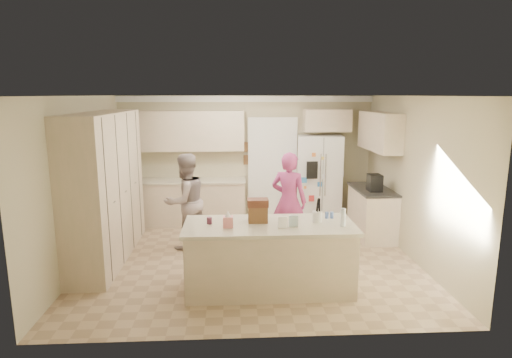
{
  "coord_description": "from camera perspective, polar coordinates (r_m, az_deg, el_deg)",
  "views": [
    {
      "loc": [
        -0.28,
        -6.55,
        2.62
      ],
      "look_at": [
        0.1,
        0.35,
        1.25
      ],
      "focal_mm": 30.0,
      "sensor_mm": 36.0,
      "label": 1
    }
  ],
  "objects": [
    {
      "name": "tissue_plume",
      "position": [
        5.56,
        -3.77,
        -4.63
      ],
      "size": [
        0.08,
        0.08,
        0.08
      ],
      "primitive_type": "cone",
      "color": "white",
      "rests_on": "tissue_box"
    },
    {
      "name": "dollhouse_roof",
      "position": [
        5.74,
        0.24,
        -3.17
      ],
      "size": [
        0.28,
        0.2,
        0.1
      ],
      "primitive_type": "cube",
      "color": "#592D1E",
      "rests_on": "dollhouse_body"
    },
    {
      "name": "utensil_crock",
      "position": [
        5.84,
        8.16,
        -5.0
      ],
      "size": [
        0.13,
        0.13,
        0.15
      ],
      "primitive_type": "cylinder",
      "color": "white",
      "rests_on": "island_top"
    },
    {
      "name": "right_upper_cab",
      "position": [
        8.23,
        16.13,
        6.11
      ],
      "size": [
        0.35,
        1.5,
        0.7
      ],
      "primitive_type": "cube",
      "color": "#C5B798",
      "rests_on": "wall_right"
    },
    {
      "name": "jam_jar",
      "position": [
        5.75,
        -6.24,
        -5.53
      ],
      "size": [
        0.07,
        0.07,
        0.09
      ],
      "primitive_type": "cylinder",
      "color": "#59263F",
      "rests_on": "island_top"
    },
    {
      "name": "fridge_handle_r",
      "position": [
        8.58,
        9.24,
        0.53
      ],
      "size": [
        0.02,
        0.02,
        0.85
      ],
      "primitive_type": "cylinder",
      "color": "silver",
      "rests_on": "refrigerator"
    },
    {
      "name": "fridge_magnets",
      "position": [
        8.61,
        8.88,
        -0.44
      ],
      "size": [
        0.76,
        0.02,
        1.44
      ],
      "primitive_type": null,
      "color": "tan",
      "rests_on": "refrigerator"
    },
    {
      "name": "greeting_card_b",
      "position": [
        5.59,
        5.02,
        -5.61
      ],
      "size": [
        0.12,
        0.05,
        0.16
      ],
      "primitive_type": "cube",
      "rotation": [
        0.15,
        0.0,
        -0.1
      ],
      "color": "silver",
      "rests_on": "island_top"
    },
    {
      "name": "tissue_box",
      "position": [
        5.59,
        -3.75,
        -5.71
      ],
      "size": [
        0.13,
        0.13,
        0.14
      ],
      "primitive_type": "cube",
      "color": "pink",
      "rests_on": "island_top"
    },
    {
      "name": "wall_back",
      "position": [
        8.96,
        -1.33,
        2.74
      ],
      "size": [
        5.2,
        0.02,
        2.6
      ],
      "primitive_type": "cube",
      "color": "#C2B893",
      "rests_on": "ground"
    },
    {
      "name": "crown_back",
      "position": [
        8.81,
        -1.36,
        10.63
      ],
      "size": [
        5.2,
        0.08,
        0.12
      ],
      "primitive_type": "cube",
      "color": "white",
      "rests_on": "wall_back"
    },
    {
      "name": "shaker_pepper",
      "position": [
        6.06,
        10.07,
        -4.76
      ],
      "size": [
        0.05,
        0.05,
        0.09
      ],
      "primitive_type": "cylinder",
      "color": "#425EA2",
      "rests_on": "island_top"
    },
    {
      "name": "floor",
      "position": [
        7.06,
        -0.67,
        -10.65
      ],
      "size": [
        5.2,
        4.6,
        0.02
      ],
      "primitive_type": "cube",
      "color": "tan",
      "rests_on": "ground"
    },
    {
      "name": "doorway_casing",
      "position": [
        8.97,
        2.2,
        1.13
      ],
      "size": [
        1.02,
        0.03,
        2.22
      ],
      "primitive_type": "cube",
      "color": "white",
      "rests_on": "floor"
    },
    {
      "name": "back_upper_cab",
      "position": [
        8.75,
        -8.91,
        6.36
      ],
      "size": [
        2.2,
        0.35,
        0.8
      ],
      "primitive_type": "cube",
      "color": "#C5B798",
      "rests_on": "wall_back"
    },
    {
      "name": "wall_right",
      "position": [
        7.28,
        20.3,
        0.06
      ],
      "size": [
        0.02,
        4.6,
        2.6
      ],
      "primitive_type": "cube",
      "color": "#C2B893",
      "rests_on": "ground"
    },
    {
      "name": "fridge_seam",
      "position": [
        8.62,
        8.87,
        -0.43
      ],
      "size": [
        0.02,
        0.02,
        1.78
      ],
      "primitive_type": "cube",
      "color": "gray",
      "rests_on": "refrigerator"
    },
    {
      "name": "ceiling",
      "position": [
        6.55,
        -0.72,
        11.13
      ],
      "size": [
        5.2,
        4.6,
        0.02
      ],
      "primitive_type": "cube",
      "color": "white",
      "rests_on": "wall_back"
    },
    {
      "name": "fridge_handle_l",
      "position": [
        8.56,
        8.59,
        0.53
      ],
      "size": [
        0.02,
        0.02,
        0.85
      ],
      "primitive_type": "cylinder",
      "color": "silver",
      "rests_on": "refrigerator"
    },
    {
      "name": "wall_frame_upper",
      "position": [
        8.89,
        -1.2,
        4.3
      ],
      "size": [
        0.15,
        0.02,
        0.2
      ],
      "primitive_type": "cube",
      "color": "brown",
      "rests_on": "wall_back"
    },
    {
      "name": "doorway_opening",
      "position": [
        9.01,
        2.18,
        1.17
      ],
      "size": [
        0.9,
        0.06,
        2.1
      ],
      "primitive_type": "cube",
      "color": "black",
      "rests_on": "floor"
    },
    {
      "name": "fridge_dispenser",
      "position": [
        8.52,
        7.48,
        1.18
      ],
      "size": [
        0.22,
        0.03,
        0.35
      ],
      "primitive_type": "cube",
      "color": "black",
      "rests_on": "refrigerator"
    },
    {
      "name": "wall_frame_lower",
      "position": [
        8.92,
        -1.19,
        2.58
      ],
      "size": [
        0.15,
        0.02,
        0.2
      ],
      "primitive_type": "cube",
      "color": "brown",
      "rests_on": "wall_back"
    },
    {
      "name": "shaker_salt",
      "position": [
        6.05,
        9.42,
        -4.78
      ],
      "size": [
        0.05,
        0.05,
        0.09
      ],
      "primitive_type": "cylinder",
      "color": "#425EA2",
      "rests_on": "island_top"
    },
    {
      "name": "refrigerator",
      "position": [
        8.96,
        8.4,
        0.02
      ],
      "size": [
        0.99,
        0.82,
        1.8
      ],
      "primitive_type": "cube",
      "rotation": [
        0.0,
        0.0,
        -0.14
      ],
      "color": "white",
      "rests_on": "floor"
    },
    {
      "name": "teen_boy",
      "position": [
        7.42,
        -9.39,
        -2.96
      ],
      "size": [
        1.01,
        1.0,
        1.65
      ],
      "primitive_type": "imported",
      "rotation": [
        0.0,
        0.0,
        3.86
      ],
      "color": "gray",
      "rests_on": "floor"
    },
    {
      "name": "right_countertop",
      "position": [
        8.16,
        15.29,
        -1.36
      ],
      "size": [
        0.63,
        1.24,
        0.04
      ],
      "primitive_type": "cube",
      "color": "#2D2B28",
      "rests_on": "right_base_cab"
    },
    {
      "name": "teen_girl",
      "position": [
        7.29,
        4.4,
        -2.95
      ],
      "size": [
        0.73,
        0.62,
        1.68
      ],
      "primitive_type": "imported",
      "rotation": [
        0.0,
        0.0,
        2.71
      ],
      "color": "#B23F60",
      "rests_on": "floor"
    },
    {
      "name": "wall_left",
      "position": [
        7.07,
        -22.32,
        -0.39
      ],
      "size": [
        0.02,
        4.6,
        2.6
      ],
      "primitive_type": "cube",
      "color": "#C2B893",
      "rests_on": "ground"
    },
    {
      "name": "coffee_maker",
      "position": [
        7.92,
        15.53,
        -0.48
      ],
      "size": [
        0.22,
        0.28,
        0.3
      ],
      "primitive_type": "cube",
      "color": "black",
      "rests_on": "right_countertop"
    },
    {
      "name": "island_base",
      "position": [
        5.89,
        1.78,
        -10.52
      ],
      "size": [
        2.2,
        0.9,
        0.88
      ],
      "primitive_type": "cube",
      "color": "#C5B798",
      "rests_on": "floor"
    },
    {
      "name": "over_fridge_cab",
      "position": [
        8.9,
        9.46,
        7.72
      ],
      "size": [
        0.95,
        0.35,
        0.45
      ],
      "primitive_type": "cube",
      "color": "#C5B798",
      "rests_on": "wall_back"
    },
    {
      "name": "back_countertop",
      "position": [
        8.75,
        -8.8,
        -0.25
      ],
      "size": [
        2.24,
        0.63,
        0.04
      ],
      "primitive_type": "cube",
      "color": "beige",
      "rests_on": "back_base_cab"
    },
    {
      "name": "island_top",
      "position": [
        5.73,
        1.81,
        -6.25
      ],
      "size": [
        2.28,
        0.96,
        0.05
      ],
      "primitive_type": "cube",
      "color": "beige",
      "rests_on": "island_base"
    },
    {
      "name": "greeting_card_a",
      "position": [
        5.53,
        3.55,
        -5.8
      ],
      "size": [
        0.12,
        0.06,
        0.16
      ],
      "primitive_type": "cube",
      "rotation": [
        0.15,
        0.0,
        0.2
      ],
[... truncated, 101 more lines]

